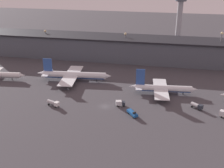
{
  "coord_description": "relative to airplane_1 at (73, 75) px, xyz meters",
  "views": [
    {
      "loc": [
        27.74,
        -122.2,
        66.54
      ],
      "look_at": [
        0.78,
        15.06,
        6.0
      ],
      "focal_mm": 45.0,
      "sensor_mm": 36.0,
      "label": 1
    }
  ],
  "objects": [
    {
      "name": "airplane_2",
      "position": [
        54.05,
        -8.76,
        -0.35
      ],
      "size": [
        37.68,
        28.73,
        13.94
      ],
      "rotation": [
        0.0,
        0.0,
        0.09
      ],
      "color": "white",
      "rests_on": "ground"
    },
    {
      "name": "control_tower",
      "position": [
        63.4,
        89.38,
        22.57
      ],
      "size": [
        9.0,
        9.0,
        44.98
      ],
      "color": "#99999E",
      "rests_on": "ground"
    },
    {
      "name": "lamp_post_2",
      "position": [
        90.77,
        46.09,
        11.79
      ],
      "size": [
        1.8,
        1.8,
        23.87
      ],
      "color": "slate",
      "rests_on": "ground"
    },
    {
      "name": "service_vehicle_3",
      "position": [
        33.61,
        -27.79,
        -1.85
      ],
      "size": [
        4.98,
        3.21,
        2.92
      ],
      "rotation": [
        0.0,
        0.0,
        0.23
      ],
      "color": "#282D38",
      "rests_on": "ground"
    },
    {
      "name": "airplane_1",
      "position": [
        0.0,
        0.0,
        0.0
      ],
      "size": [
        46.52,
        34.28,
        13.57
      ],
      "rotation": [
        0.0,
        0.0,
        0.09
      ],
      "color": "white",
      "rests_on": "ground"
    },
    {
      "name": "service_vehicle_2",
      "position": [
        0.44,
        -34.07,
        -1.85
      ],
      "size": [
        7.32,
        4.5,
        2.78
      ],
      "rotation": [
        0.0,
        0.0,
        -0.37
      ],
      "color": "white",
      "rests_on": "ground"
    },
    {
      "name": "ground",
      "position": [
        26.14,
        -29.71,
        -3.49
      ],
      "size": [
        600.0,
        600.0,
        0.0
      ],
      "primitive_type": "plane",
      "color": "#423F44"
    },
    {
      "name": "terminal_building",
      "position": [
        26.14,
        46.14,
        5.12
      ],
      "size": [
        212.79,
        23.58,
        17.12
      ],
      "color": "#4C515B",
      "rests_on": "ground"
    },
    {
      "name": "lamp_post_0",
      "position": [
        -36.96,
        46.09,
        9.46
      ],
      "size": [
        1.8,
        1.8,
        19.73
      ],
      "color": "slate",
      "rests_on": "ground"
    },
    {
      "name": "service_vehicle_1",
      "position": [
        40.97,
        -36.13,
        -2.2
      ],
      "size": [
        6.09,
        6.93,
        2.72
      ],
      "rotation": [
        0.0,
        0.0,
        -0.91
      ],
      "color": "#195199",
      "rests_on": "ground"
    },
    {
      "name": "lamp_post_1",
      "position": [
        24.76,
        46.09,
        9.86
      ],
      "size": [
        1.8,
        1.8,
        20.42
      ],
      "color": "slate",
      "rests_on": "ground"
    },
    {
      "name": "service_vehicle_5",
      "position": [
        71.38,
        -23.18,
        -1.85
      ],
      "size": [
        6.02,
        5.46,
        2.86
      ],
      "rotation": [
        0.0,
        0.0,
        -0.69
      ],
      "color": "#282D38",
      "rests_on": "ground"
    }
  ]
}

